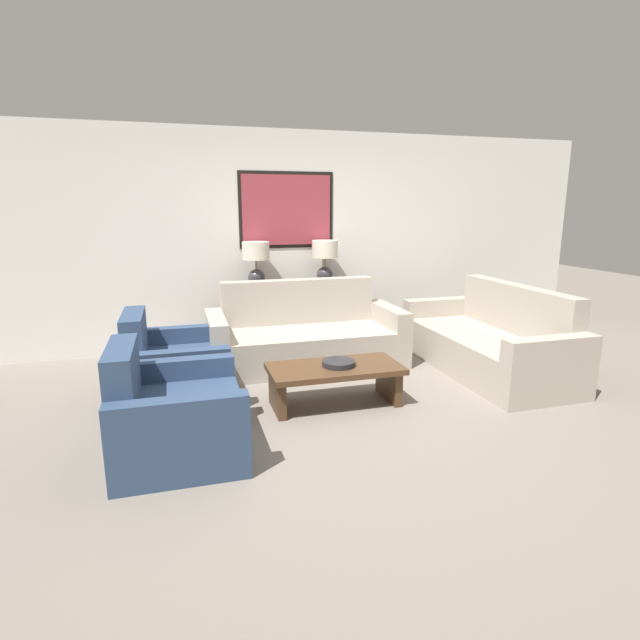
# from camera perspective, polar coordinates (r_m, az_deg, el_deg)

# --- Properties ---
(ground_plane) EXTENTS (20.00, 20.00, 0.00)m
(ground_plane) POSITION_cam_1_polar(r_m,az_deg,el_deg) (4.42, 2.99, -10.39)
(ground_plane) COLOR slate
(back_wall) EXTENTS (8.27, 0.12, 2.65)m
(back_wall) POSITION_cam_1_polar(r_m,az_deg,el_deg) (6.35, -3.89, 9.10)
(back_wall) COLOR silver
(back_wall) RESTS_ON ground_plane
(console_table) EXTENTS (1.39, 0.38, 0.78)m
(console_table) POSITION_cam_1_polar(r_m,az_deg,el_deg) (6.22, -3.23, 0.29)
(console_table) COLOR #332319
(console_table) RESTS_ON ground_plane
(table_lamp_left) EXTENTS (0.32, 0.32, 0.55)m
(table_lamp_left) POSITION_cam_1_polar(r_m,az_deg,el_deg) (6.03, -7.33, 6.93)
(table_lamp_left) COLOR #333338
(table_lamp_left) RESTS_ON console_table
(table_lamp_right) EXTENTS (0.32, 0.32, 0.55)m
(table_lamp_right) POSITION_cam_1_polar(r_m,az_deg,el_deg) (6.21, 0.56, 7.21)
(table_lamp_right) COLOR #333338
(table_lamp_right) RESTS_ON console_table
(couch_by_back_wall) EXTENTS (2.14, 0.93, 0.92)m
(couch_by_back_wall) POSITION_cam_1_polar(r_m,az_deg,el_deg) (5.62, -1.70, -2.08)
(couch_by_back_wall) COLOR #ADA393
(couch_by_back_wall) RESTS_ON ground_plane
(couch_by_side) EXTENTS (0.93, 2.14, 0.92)m
(couch_by_side) POSITION_cam_1_polar(r_m,az_deg,el_deg) (5.70, 18.79, -2.56)
(couch_by_side) COLOR #ADA393
(couch_by_side) RESTS_ON ground_plane
(coffee_table) EXTENTS (1.18, 0.57, 0.36)m
(coffee_table) POSITION_cam_1_polar(r_m,az_deg,el_deg) (4.47, 1.70, -6.39)
(coffee_table) COLOR #4C331E
(coffee_table) RESTS_ON ground_plane
(decorative_bowl) EXTENTS (0.29, 0.29, 0.05)m
(decorative_bowl) POSITION_cam_1_polar(r_m,az_deg,el_deg) (4.44, 2.15, -4.95)
(decorative_bowl) COLOR #232328
(decorative_bowl) RESTS_ON coffee_table
(armchair_near_back_wall) EXTENTS (0.89, 1.00, 0.83)m
(armchair_near_back_wall) POSITION_cam_1_polar(r_m,az_deg,el_deg) (4.80, -16.42, -5.44)
(armchair_near_back_wall) COLOR navy
(armchair_near_back_wall) RESTS_ON ground_plane
(armchair_near_camera) EXTENTS (0.89, 1.00, 0.83)m
(armchair_near_camera) POSITION_cam_1_polar(r_m,az_deg,el_deg) (3.76, -16.41, -10.59)
(armchair_near_camera) COLOR navy
(armchair_near_camera) RESTS_ON ground_plane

